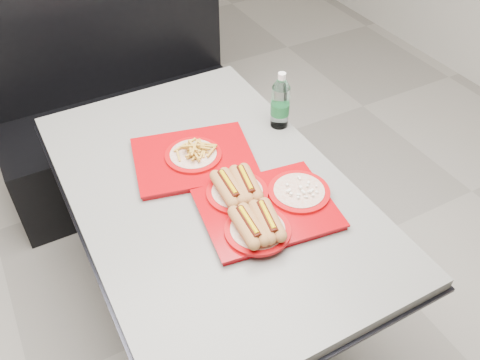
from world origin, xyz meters
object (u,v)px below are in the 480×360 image
diner_table (211,219)px  tray_near (262,205)px  tray_far (193,156)px  booth_bench (122,111)px  water_bottle (280,103)px

diner_table → tray_near: 0.30m
diner_table → tray_far: bearing=86.5°
tray_near → booth_bench: bearing=94.2°
water_bottle → tray_far: bearing=-173.5°
booth_bench → tray_near: booth_bench is taller
booth_bench → diner_table: bearing=-90.0°
booth_bench → water_bottle: bearing=-65.9°
tray_far → water_bottle: water_bottle is taller
tray_near → water_bottle: bearing=51.6°
tray_near → water_bottle: (0.31, 0.39, 0.07)m
booth_bench → water_bottle: size_ratio=5.76×
tray_near → diner_table: bearing=115.6°
diner_table → tray_far: tray_far is taller
tray_near → water_bottle: size_ratio=2.00×
tray_far → diner_table: bearing=-93.5°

